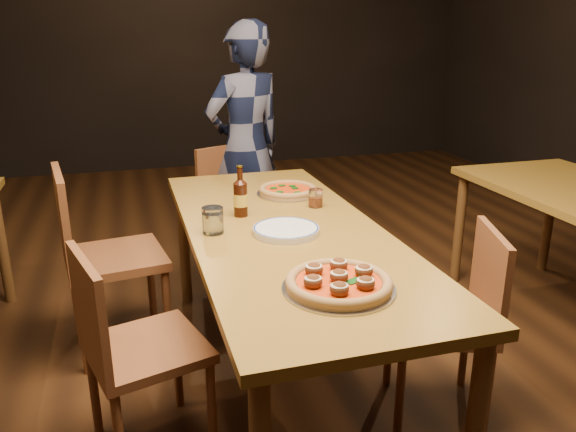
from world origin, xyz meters
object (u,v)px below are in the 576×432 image
object	(u,v)px
beer_bottle	(241,199)
water_glass	(213,220)
chair_main_nw	(147,347)
chair_main_e	(439,320)
chair_main_sw	(115,256)
diner	(246,148)
plate_stack	(286,230)
pizza_meatball	(339,282)
pizza_margherita	(288,190)
amber_glass	(316,198)
table_main	(285,244)
chair_end	(242,212)

from	to	relation	value
beer_bottle	water_glass	size ratio (longest dim) A/B	2.05
chair_main_nw	chair_main_e	size ratio (longest dim) A/B	1.02
water_glass	chair_main_sw	bearing A→B (deg)	128.82
diner	plate_stack	bearing A→B (deg)	61.70
pizza_meatball	pizza_margherita	bearing A→B (deg)	82.02
plate_stack	amber_glass	xyz separation A→B (m)	(0.24, 0.32, 0.03)
chair_main_e	plate_stack	world-z (taller)	chair_main_e
chair_main_nw	chair_main_e	xyz separation A→B (m)	(1.16, -0.11, -0.01)
table_main	plate_stack	bearing A→B (deg)	-101.03
chair_main_nw	pizza_meatball	size ratio (longest dim) A/B	2.34
pizza_meatball	plate_stack	distance (m)	0.56
pizza_margherita	plate_stack	bearing A→B (deg)	-107.08
amber_glass	diner	bearing A→B (deg)	93.90
chair_main_nw	chair_main_sw	bearing A→B (deg)	-8.19
diner	pizza_meatball	bearing A→B (deg)	63.74
table_main	chair_main_e	xyz separation A→B (m)	(0.55, -0.37, -0.25)
pizza_margherita	water_glass	size ratio (longest dim) A/B	2.88
water_glass	amber_glass	world-z (taller)	water_glass
chair_main_sw	chair_main_e	world-z (taller)	chair_main_sw
chair_main_sw	beer_bottle	xyz separation A→B (m)	(0.57, -0.32, 0.34)
table_main	water_glass	xyz separation A→B (m)	(-0.30, 0.03, 0.13)
chair_end	water_glass	distance (m)	1.30
beer_bottle	diner	world-z (taller)	diner
chair_end	pizza_margherita	world-z (taller)	chair_end
table_main	pizza_meatball	xyz separation A→B (m)	(0.00, -0.62, 0.10)
chair_end	plate_stack	xyz separation A→B (m)	(-0.08, -1.28, 0.32)
pizza_margherita	water_glass	world-z (taller)	water_glass
chair_main_e	pizza_meatball	world-z (taller)	chair_main_e
water_glass	amber_glass	size ratio (longest dim) A/B	1.29
beer_bottle	amber_glass	xyz separation A→B (m)	(0.37, 0.04, -0.04)
beer_bottle	chair_main_e	bearing A→B (deg)	-40.39
pizza_meatball	water_glass	bearing A→B (deg)	115.15
beer_bottle	amber_glass	size ratio (longest dim) A/B	2.66
table_main	chair_end	bearing A→B (deg)	86.99
amber_glass	diner	size ratio (longest dim) A/B	0.05
pizza_meatball	amber_glass	xyz separation A→B (m)	(0.22, 0.87, 0.02)
chair_main_e	diner	xyz separation A→B (m)	(-0.40, 1.81, 0.38)
table_main	chair_end	distance (m)	1.25
chair_end	beer_bottle	world-z (taller)	beer_bottle
chair_main_nw	pizza_margherita	size ratio (longest dim) A/B	2.73
chair_main_e	diner	distance (m)	1.90
plate_stack	water_glass	world-z (taller)	water_glass
chair_main_e	diner	bearing A→B (deg)	-148.87
pizza_margherita	amber_glass	distance (m)	0.25
chair_main_nw	amber_glass	world-z (taller)	chair_main_nw
chair_main_e	table_main	bearing A→B (deg)	-105.57
pizza_meatball	chair_main_nw	bearing A→B (deg)	149.56
chair_main_e	beer_bottle	size ratio (longest dim) A/B	3.75
table_main	pizza_margherita	distance (m)	0.53
chair_end	pizza_margherita	bearing A→B (deg)	-107.04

